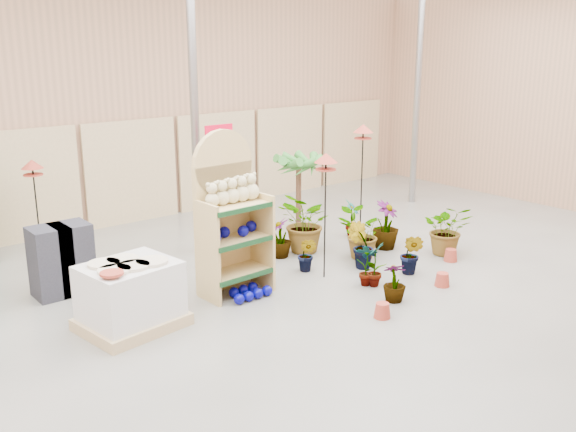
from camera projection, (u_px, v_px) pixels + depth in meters
name	position (u px, v px, depth m)	size (l,w,h in m)	color
room	(299.00, 140.00, 8.37)	(15.20, 12.10, 4.70)	slate
display_shelf	(228.00, 219.00, 8.95)	(0.99, 0.64, 2.31)	tan
teddy_bears	(234.00, 192.00, 8.78)	(0.86, 0.24, 0.38)	beige
gazing_balls_shelf	(234.00, 232.00, 8.89)	(0.85, 0.29, 0.16)	#060681
gazing_balls_floor	(249.00, 293.00, 8.92)	(0.63, 0.39, 0.15)	#060681
pallet_stack	(130.00, 296.00, 7.91)	(1.30, 1.13, 0.88)	tan
charcoal_planters	(62.00, 260.00, 8.96)	(0.80, 0.50, 1.00)	black
offer_sign	(219.00, 164.00, 10.15)	(0.50, 0.08, 2.20)	gray
bird_table_front	(326.00, 162.00, 9.26)	(0.34, 0.34, 1.90)	black
bird_table_right	(363.00, 133.00, 10.81)	(0.34, 0.34, 2.10)	black
bird_table_back	(32.00, 168.00, 9.98)	(0.34, 0.34, 1.68)	black
palm	(299.00, 162.00, 11.49)	(0.70, 0.70, 1.60)	#533522
potted_plant_0	(375.00, 264.00, 9.29)	(0.36, 0.24, 0.68)	#35802E
potted_plant_1	(361.00, 246.00, 10.02)	(0.40, 0.33, 0.73)	#35802E
potted_plant_2	(360.00, 234.00, 10.45)	(0.74, 0.64, 0.83)	#35802E
potted_plant_3	(386.00, 225.00, 10.97)	(0.46, 0.46, 0.83)	#35802E
potted_plant_4	(352.00, 218.00, 11.64)	(0.37, 0.25, 0.70)	#35802E
potted_plant_5	(307.00, 255.00, 9.89)	(0.30, 0.24, 0.55)	#35802E
potted_plant_6	(307.00, 223.00, 10.72)	(0.93, 0.81, 1.03)	#35802E
potted_plant_7	(395.00, 282.00, 8.75)	(0.31, 0.31, 0.55)	#35802E
potted_plant_8	(367.00, 265.00, 9.31)	(0.33, 0.23, 0.64)	#35802E
potted_plant_9	(412.00, 254.00, 9.76)	(0.36, 0.29, 0.65)	#35802E
potted_plant_10	(447.00, 229.00, 10.66)	(0.78, 0.68, 0.87)	#35802E
potted_plant_11	(280.00, 238.00, 10.54)	(0.37, 0.37, 0.66)	#35802E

